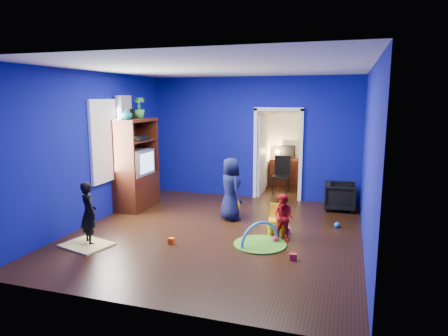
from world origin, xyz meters
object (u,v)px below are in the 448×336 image
(play_mat, at_px, (260,244))
(study_desk, at_px, (287,172))
(child_navy, at_px, (231,189))
(toddler_red, at_px, (284,218))
(hopper_ball, at_px, (232,207))
(folding_chair, at_px, (281,176))
(child_black, at_px, (89,213))
(crt_tv, at_px, (138,162))
(kid_chair, at_px, (277,222))
(armchair, at_px, (340,196))
(vase, at_px, (127,114))
(tv_armoire, at_px, (136,164))

(play_mat, bearing_deg, study_desk, 93.37)
(child_navy, relative_size, play_mat, 1.43)
(toddler_red, distance_m, hopper_ball, 1.69)
(child_navy, bearing_deg, folding_chair, -57.78)
(child_black, xyz_separation_m, toddler_red, (3.04, 1.14, -0.13))
(child_navy, bearing_deg, crt_tv, 39.89)
(child_black, height_order, child_navy, child_navy)
(kid_chair, bearing_deg, armchair, 55.68)
(armchair, height_order, folding_chair, folding_chair)
(play_mat, bearing_deg, toddler_red, 46.22)
(crt_tv, relative_size, study_desk, 0.80)
(hopper_ball, bearing_deg, folding_chair, 73.75)
(study_desk, bearing_deg, hopper_ball, -101.50)
(vase, distance_m, folding_chair, 4.13)
(armchair, height_order, child_black, child_black)
(armchair, xyz_separation_m, study_desk, (-1.47, 2.06, 0.08))
(study_desk, bearing_deg, vase, -128.82)
(toddler_red, bearing_deg, hopper_ball, 150.00)
(child_navy, xyz_separation_m, crt_tv, (-2.18, 0.23, 0.40))
(child_black, relative_size, child_navy, 0.85)
(armchair, xyz_separation_m, hopper_ball, (-2.12, -1.12, -0.12))
(crt_tv, xyz_separation_m, kid_chair, (3.23, -0.90, -0.77))
(child_black, bearing_deg, hopper_ball, -92.76)
(child_navy, relative_size, study_desk, 1.41)
(armchair, relative_size, child_black, 0.62)
(toddler_red, height_order, vase, vase)
(child_navy, relative_size, crt_tv, 1.78)
(vase, height_order, study_desk, vase)
(toddler_red, distance_m, tv_armoire, 3.64)
(tv_armoire, xyz_separation_m, crt_tv, (0.04, 0.00, 0.04))
(kid_chair, distance_m, study_desk, 4.13)
(folding_chair, bearing_deg, study_desk, 90.00)
(crt_tv, bearing_deg, hopper_ball, 0.64)
(armchair, xyz_separation_m, toddler_red, (-0.87, -2.24, 0.10))
(hopper_ball, xyz_separation_m, study_desk, (0.65, 3.18, 0.20))
(tv_armoire, bearing_deg, vase, -90.00)
(toddler_red, xyz_separation_m, crt_tv, (-3.38, 1.10, 0.62))
(hopper_ball, relative_size, study_desk, 0.41)
(study_desk, bearing_deg, child_navy, -99.88)
(kid_chair, bearing_deg, play_mat, -115.84)
(child_black, bearing_deg, crt_tv, -45.63)
(hopper_ball, xyz_separation_m, kid_chair, (1.10, -0.92, 0.07))
(child_black, relative_size, vase, 4.52)
(toddler_red, xyz_separation_m, tv_armoire, (-3.42, 1.10, 0.58))
(tv_armoire, distance_m, kid_chair, 3.47)
(child_black, distance_m, study_desk, 5.96)
(toddler_red, bearing_deg, folding_chair, 112.07)
(hopper_ball, bearing_deg, kid_chair, -39.93)
(crt_tv, relative_size, play_mat, 0.80)
(tv_armoire, bearing_deg, hopper_ball, 0.62)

